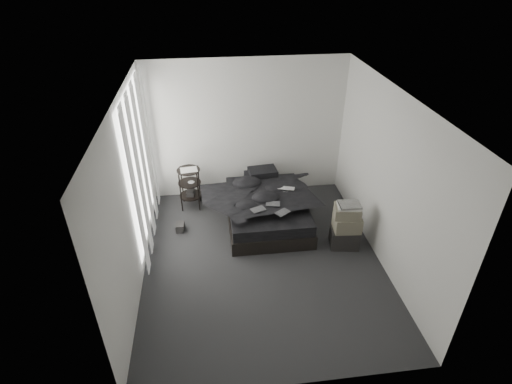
{
  "coord_description": "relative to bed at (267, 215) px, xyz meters",
  "views": [
    {
      "loc": [
        -0.7,
        -4.68,
        4.17
      ],
      "look_at": [
        0.0,
        0.8,
        0.75
      ],
      "focal_mm": 28.0,
      "sensor_mm": 36.0,
      "label": 1
    }
  ],
  "objects": [
    {
      "name": "duvet",
      "position": [
        -0.0,
        -0.04,
        0.42
      ],
      "size": [
        1.33,
        1.54,
        0.21
      ],
      "primitive_type": "imported",
      "rotation": [
        0.0,
        0.0,
        -0.0
      ],
      "color": "black",
      "rests_on": "mattress"
    },
    {
      "name": "curtain_left",
      "position": [
        -1.95,
        -0.12,
        1.16
      ],
      "size": [
        0.06,
        2.12,
        2.48
      ],
      "primitive_type": "cube",
      "color": "white",
      "rests_on": "wall_left"
    },
    {
      "name": "comic_c",
      "position": [
        0.16,
        -0.61,
        0.54
      ],
      "size": [
        0.27,
        0.25,
        0.01
      ],
      "primitive_type": "cube",
      "rotation": [
        0.0,
        0.0,
        0.61
      ],
      "color": "black",
      "rests_on": "duvet"
    },
    {
      "name": "mattress",
      "position": [
        0.0,
        0.0,
        0.22
      ],
      "size": [
        1.31,
        1.75,
        0.19
      ],
      "primitive_type": "cube",
      "rotation": [
        0.0,
        0.0,
        -0.0
      ],
      "color": "black",
      "rests_on": "bed"
    },
    {
      "name": "wall_left",
      "position": [
        -2.02,
        -1.02,
        1.18
      ],
      "size": [
        0.01,
        4.2,
        2.6
      ],
      "primitive_type": "cube",
      "color": "silver",
      "rests_on": "ground"
    },
    {
      "name": "pillow_lower",
      "position": [
        -0.04,
        0.7,
        0.38
      ],
      "size": [
        0.54,
        0.37,
        0.12
      ],
      "primitive_type": "cube",
      "rotation": [
        0.0,
        0.0,
        -0.0
      ],
      "color": "black",
      "rests_on": "mattress"
    },
    {
      "name": "floor",
      "position": [
        -0.22,
        -1.02,
        -0.12
      ],
      "size": [
        3.6,
        4.2,
        0.01
      ],
      "primitive_type": "cube",
      "color": "#2A2A2C",
      "rests_on": "ground"
    },
    {
      "name": "box_upper",
      "position": [
        1.13,
        -0.83,
        0.54
      ],
      "size": [
        0.45,
        0.39,
        0.17
      ],
      "primitive_type": "cube",
      "rotation": [
        0.0,
        0.0,
        -0.2
      ],
      "color": "#64604F",
      "rests_on": "box_mid"
    },
    {
      "name": "box_lower",
      "position": [
        1.14,
        -0.83,
        0.04
      ],
      "size": [
        0.49,
        0.41,
        0.33
      ],
      "primitive_type": "cube",
      "rotation": [
        0.0,
        0.0,
        -0.15
      ],
      "color": "black",
      "rests_on": "floor"
    },
    {
      "name": "ceiling",
      "position": [
        -0.22,
        -1.02,
        2.48
      ],
      "size": [
        3.6,
        4.2,
        0.01
      ],
      "primitive_type": "cube",
      "color": "white",
      "rests_on": "ground"
    },
    {
      "name": "laptop",
      "position": [
        0.33,
        0.04,
        0.53
      ],
      "size": [
        0.33,
        0.27,
        0.02
      ],
      "primitive_type": "imported",
      "rotation": [
        0.0,
        0.0,
        -0.32
      ],
      "color": "silver",
      "rests_on": "duvet"
    },
    {
      "name": "art_book_white",
      "position": [
        1.14,
        -0.83,
        0.64
      ],
      "size": [
        0.37,
        0.32,
        0.03
      ],
      "primitive_type": "cube",
      "rotation": [
        0.0,
        0.0,
        -0.15
      ],
      "color": "silver",
      "rests_on": "box_upper"
    },
    {
      "name": "box_mid",
      "position": [
        1.15,
        -0.84,
        0.33
      ],
      "size": [
        0.44,
        0.36,
        0.25
      ],
      "primitive_type": "cube",
      "rotation": [
        0.0,
        0.0,
        -0.08
      ],
      "color": "#64604F",
      "rests_on": "box_lower"
    },
    {
      "name": "comic_a",
      "position": [
        -0.22,
        -0.48,
        0.53
      ],
      "size": [
        0.27,
        0.22,
        0.01
      ],
      "primitive_type": "cube",
      "rotation": [
        0.0,
        0.0,
        0.38
      ],
      "color": "black",
      "rests_on": "duvet"
    },
    {
      "name": "side_stand",
      "position": [
        -1.33,
        0.65,
        0.26
      ],
      "size": [
        0.44,
        0.44,
        0.76
      ],
      "primitive_type": "cylinder",
      "rotation": [
        0.0,
        0.0,
        -0.06
      ],
      "color": "black",
      "rests_on": "floor"
    },
    {
      "name": "floor_books",
      "position": [
        -1.51,
        -0.1,
        -0.06
      ],
      "size": [
        0.16,
        0.21,
        0.13
      ],
      "primitive_type": "cube",
      "rotation": [
        0.0,
        0.0,
        -0.16
      ],
      "color": "black",
      "rests_on": "floor"
    },
    {
      "name": "bed",
      "position": [
        0.0,
        0.0,
        0.0
      ],
      "size": [
        1.37,
        1.8,
        0.24
      ],
      "primitive_type": "cube",
      "rotation": [
        0.0,
        0.0,
        -0.0
      ],
      "color": "black",
      "rests_on": "floor"
    },
    {
      "name": "wall_right",
      "position": [
        1.58,
        -1.02,
        1.18
      ],
      "size": [
        0.01,
        4.2,
        2.6
      ],
      "primitive_type": "cube",
      "color": "silver",
      "rests_on": "ground"
    },
    {
      "name": "papers",
      "position": [
        -1.32,
        0.64,
        0.65
      ],
      "size": [
        0.32,
        0.25,
        0.02
      ],
      "primitive_type": "cube",
      "rotation": [
        0.0,
        0.0,
        0.12
      ],
      "color": "white",
      "rests_on": "side_stand"
    },
    {
      "name": "wall_front",
      "position": [
        -0.22,
        -3.12,
        1.18
      ],
      "size": [
        3.6,
        0.01,
        2.6
      ],
      "primitive_type": "cube",
      "color": "silver",
      "rests_on": "ground"
    },
    {
      "name": "wall_back",
      "position": [
        -0.22,
        1.08,
        1.18
      ],
      "size": [
        3.6,
        0.01,
        2.6
      ],
      "primitive_type": "cube",
      "color": "silver",
      "rests_on": "ground"
    },
    {
      "name": "comic_b",
      "position": [
        0.04,
        -0.35,
        0.53
      ],
      "size": [
        0.25,
        0.19,
        0.01
      ],
      "primitive_type": "cube",
      "rotation": [
        0.0,
        0.0,
        -0.21
      ],
      "color": "black",
      "rests_on": "duvet"
    },
    {
      "name": "window_left",
      "position": [
        -2.0,
        -0.12,
        1.23
      ],
      "size": [
        0.02,
        2.0,
        2.3
      ],
      "primitive_type": "cube",
      "color": "white",
      "rests_on": "wall_left"
    },
    {
      "name": "art_book_snake",
      "position": [
        1.15,
        -0.84,
        0.68
      ],
      "size": [
        0.34,
        0.27,
        0.03
      ],
      "primitive_type": "cube",
      "rotation": [
        0.0,
        0.0,
        -0.04
      ],
      "color": "silver",
      "rests_on": "art_book_white"
    },
    {
      "name": "pillow_upper",
      "position": [
        0.02,
        0.68,
        0.49
      ],
      "size": [
        0.54,
        0.4,
        0.11
      ],
      "primitive_type": "cube",
      "rotation": [
        0.0,
        0.0,
        0.1
      ],
      "color": "black",
      "rests_on": "pillow_lower"
    }
  ]
}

